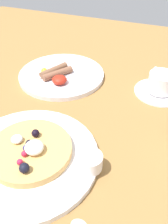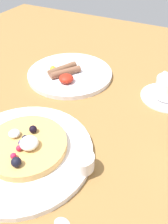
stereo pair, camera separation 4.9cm
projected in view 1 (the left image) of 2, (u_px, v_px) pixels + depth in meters
The scene contains 8 objects.
ground_plane at pixel (80, 131), 59.22cm from camera, with size 154.95×152.69×3.00cm, color olive.
pancake_plate at pixel (28, 157), 49.87cm from camera, with size 29.67×29.67×1.38cm, color white.
pancake_with_berries at pixel (30, 150), 49.20cm from camera, with size 17.35×17.35×3.99cm.
syrup_ramekin at pixel (90, 161), 46.12cm from camera, with size 4.85×4.85×3.24cm.
breakfast_plate at pixel (62, 75), 75.57cm from camera, with size 26.62×26.62×1.38cm, color white.
fried_breakfast at pixel (54, 74), 72.81cm from camera, with size 13.05×11.67×2.60cm.
coffee_saucer at pixel (159, 91), 68.94cm from camera, with size 14.26×14.26×0.88cm, color white.
coffee_cup at pixel (161, 82), 67.04cm from camera, with size 7.43×9.73×5.28cm.
Camera 1 is at (15.93, -39.58, 39.83)cm, focal length 38.35 mm.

